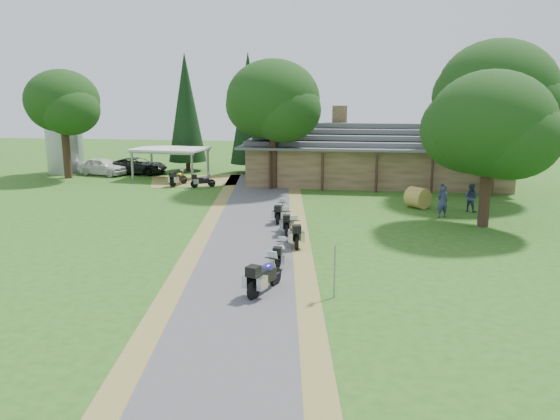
# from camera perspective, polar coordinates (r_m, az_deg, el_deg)

# --- Properties ---
(ground) EXTENTS (120.00, 120.00, 0.00)m
(ground) POSITION_cam_1_polar(r_m,az_deg,el_deg) (22.78, -4.01, -6.55)
(ground) COLOR #285417
(ground) RESTS_ON ground
(driveway) EXTENTS (51.95, 51.95, 0.00)m
(driveway) POSITION_cam_1_polar(r_m,az_deg,el_deg) (26.62, -3.25, -3.75)
(driveway) COLOR #4C4C4F
(driveway) RESTS_ON ground
(lodge) EXTENTS (21.40, 9.40, 4.90)m
(lodge) POSITION_cam_1_polar(r_m,az_deg,el_deg) (45.35, 9.94, 5.92)
(lodge) COLOR brown
(lodge) RESTS_ON ground
(silo) EXTENTS (3.45, 3.45, 6.57)m
(silo) POSITION_cam_1_polar(r_m,az_deg,el_deg) (53.82, -21.64, 7.12)
(silo) COLOR gray
(silo) RESTS_ON ground
(carport) EXTENTS (6.44, 4.67, 2.61)m
(carport) POSITION_cam_1_polar(r_m,az_deg,el_deg) (47.77, -11.34, 4.80)
(carport) COLOR silver
(carport) RESTS_ON ground
(car_white_sedan) EXTENTS (3.99, 6.34, 1.96)m
(car_white_sedan) POSITION_cam_1_polar(r_m,az_deg,el_deg) (51.27, -18.07, 4.57)
(car_white_sedan) COLOR silver
(car_white_sedan) RESTS_ON ground
(car_dark_suv) EXTENTS (2.55, 5.82, 2.21)m
(car_dark_suv) POSITION_cam_1_polar(r_m,az_deg,el_deg) (51.12, -14.69, 4.89)
(car_dark_suv) COLOR black
(car_dark_suv) RESTS_ON ground
(motorcycle_row_a) EXTENTS (1.34, 2.18, 1.42)m
(motorcycle_row_a) POSITION_cam_1_polar(r_m,az_deg,el_deg) (20.39, -1.61, -6.71)
(motorcycle_row_a) COLOR navy
(motorcycle_row_a) RESTS_ON ground
(motorcycle_row_b) EXTENTS (0.61, 1.71, 1.16)m
(motorcycle_row_b) POSITION_cam_1_polar(r_m,az_deg,el_deg) (23.41, 0.02, -4.51)
(motorcycle_row_b) COLOR #B4B6BD
(motorcycle_row_b) RESTS_ON ground
(motorcycle_row_c) EXTENTS (1.05, 2.05, 1.34)m
(motorcycle_row_c) POSITION_cam_1_polar(r_m,az_deg,el_deg) (26.52, 1.56, -2.29)
(motorcycle_row_c) COLOR yellow
(motorcycle_row_c) RESTS_ON ground
(motorcycle_row_d) EXTENTS (0.93, 1.94, 1.27)m
(motorcycle_row_d) POSITION_cam_1_polar(r_m,az_deg,el_deg) (28.84, 0.63, -1.16)
(motorcycle_row_d) COLOR orange
(motorcycle_row_d) RESTS_ON ground
(motorcycle_row_e) EXTENTS (0.70, 1.85, 1.24)m
(motorcycle_row_e) POSITION_cam_1_polar(r_m,az_deg,el_deg) (31.26, 0.06, -0.12)
(motorcycle_row_e) COLOR black
(motorcycle_row_e) RESTS_ON ground
(motorcycle_carport_a) EXTENTS (1.14, 2.02, 1.31)m
(motorcycle_carport_a) POSITION_cam_1_polar(r_m,az_deg,el_deg) (44.13, -10.58, 3.38)
(motorcycle_carport_a) COLOR #C38D15
(motorcycle_carport_a) RESTS_ON ground
(motorcycle_carport_b) EXTENTS (1.79, 1.29, 1.18)m
(motorcycle_carport_b) POSITION_cam_1_polar(r_m,az_deg,el_deg) (42.96, -8.06, 3.13)
(motorcycle_carport_b) COLOR gray
(motorcycle_carport_b) RESTS_ON ground
(person_a) EXTENTS (0.76, 0.65, 2.25)m
(person_a) POSITION_cam_1_polar(r_m,az_deg,el_deg) (33.69, 16.63, 1.14)
(person_a) COLOR navy
(person_a) RESTS_ON ground
(person_b) EXTENTS (0.73, 0.68, 2.08)m
(person_b) POSITION_cam_1_polar(r_m,az_deg,el_deg) (35.86, 19.31, 1.47)
(person_b) COLOR navy
(person_b) RESTS_ON ground
(person_c) EXTENTS (0.44, 0.59, 1.95)m
(person_c) POSITION_cam_1_polar(r_m,az_deg,el_deg) (35.78, 16.57, 1.53)
(person_c) COLOR navy
(person_c) RESTS_ON ground
(hay_bale) EXTENTS (1.79, 1.79, 1.32)m
(hay_bale) POSITION_cam_1_polar(r_m,az_deg,el_deg) (36.12, 14.19, 1.26)
(hay_bale) COLOR olive
(hay_bale) RESTS_ON ground
(sign_post) EXTENTS (0.36, 0.06, 2.00)m
(sign_post) POSITION_cam_1_polar(r_m,az_deg,el_deg) (19.87, 5.72, -6.40)
(sign_post) COLOR gray
(sign_post) RESTS_ON ground
(oak_lodge_left) EXTENTS (6.99, 6.99, 10.91)m
(oak_lodge_left) POSITION_cam_1_polar(r_m,az_deg,el_deg) (41.59, -0.72, 9.70)
(oak_lodge_left) COLOR #15350F
(oak_lodge_left) RESTS_ON ground
(oak_lodge_right) EXTENTS (8.13, 8.13, 11.99)m
(oak_lodge_right) POSITION_cam_1_polar(r_m,az_deg,el_deg) (41.31, 21.57, 9.59)
(oak_lodge_right) COLOR #15350F
(oak_lodge_right) RESTS_ON ground
(oak_driveway) EXTENTS (6.70, 6.70, 9.13)m
(oak_driveway) POSITION_cam_1_polar(r_m,az_deg,el_deg) (31.69, 21.02, 6.46)
(oak_driveway) COLOR #15350F
(oak_driveway) RESTS_ON ground
(oak_silo) EXTENTS (6.15, 6.15, 10.59)m
(oak_silo) POSITION_cam_1_polar(r_m,az_deg,el_deg) (50.30, -21.68, 9.11)
(oak_silo) COLOR #15350F
(oak_silo) RESTS_ON ground
(cedar_near) EXTENTS (3.40, 3.40, 10.79)m
(cedar_near) POSITION_cam_1_polar(r_m,az_deg,el_deg) (49.98, -3.31, 10.05)
(cedar_near) COLOR black
(cedar_near) RESTS_ON ground
(cedar_far) EXTENTS (3.50, 3.50, 10.85)m
(cedar_far) POSITION_cam_1_polar(r_m,az_deg,el_deg) (51.92, -9.78, 10.01)
(cedar_far) COLOR black
(cedar_far) RESTS_ON ground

